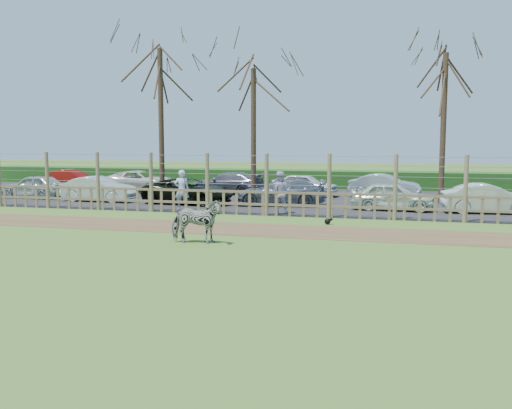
% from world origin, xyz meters
% --- Properties ---
extents(ground, '(120.00, 120.00, 0.00)m').
position_xyz_m(ground, '(0.00, 0.00, 0.00)').
color(ground, olive).
rests_on(ground, ground).
extents(dirt_strip, '(34.00, 2.80, 0.01)m').
position_xyz_m(dirt_strip, '(0.00, 4.50, 0.01)').
color(dirt_strip, brown).
rests_on(dirt_strip, ground).
extents(asphalt, '(44.00, 13.00, 0.04)m').
position_xyz_m(asphalt, '(0.00, 14.50, 0.02)').
color(asphalt, '#232326').
rests_on(asphalt, ground).
extents(hedge, '(46.00, 2.00, 1.10)m').
position_xyz_m(hedge, '(0.00, 21.50, 0.55)').
color(hedge, '#1E4716').
rests_on(hedge, ground).
extents(fence, '(30.16, 0.16, 2.50)m').
position_xyz_m(fence, '(0.00, 8.00, 0.80)').
color(fence, brown).
rests_on(fence, ground).
extents(tree_left, '(4.80, 4.80, 7.88)m').
position_xyz_m(tree_left, '(-6.50, 12.50, 5.62)').
color(tree_left, '#3D2B1E').
rests_on(tree_left, ground).
extents(tree_mid, '(4.80, 4.80, 6.83)m').
position_xyz_m(tree_mid, '(-2.00, 13.50, 4.87)').
color(tree_mid, '#3D2B1E').
rests_on(tree_mid, ground).
extents(tree_right, '(4.80, 4.80, 7.35)m').
position_xyz_m(tree_right, '(7.00, 14.00, 5.24)').
color(tree_right, '#3D2B1E').
rests_on(tree_right, ground).
extents(zebra, '(1.65, 0.93, 1.32)m').
position_xyz_m(zebra, '(-0.58, 1.57, 0.66)').
color(zebra, gray).
rests_on(zebra, ground).
extents(visitor_a, '(0.72, 0.57, 1.72)m').
position_xyz_m(visitor_a, '(-3.83, 8.50, 0.90)').
color(visitor_a, silver).
rests_on(visitor_a, asphalt).
extents(visitor_b, '(0.96, 0.83, 1.72)m').
position_xyz_m(visitor_b, '(0.40, 8.51, 0.90)').
color(visitor_b, silver).
rests_on(visitor_b, asphalt).
extents(crow, '(0.30, 0.22, 0.24)m').
position_xyz_m(crow, '(2.69, 6.31, 0.12)').
color(crow, black).
rests_on(crow, ground).
extents(car_0, '(3.62, 1.67, 1.20)m').
position_xyz_m(car_0, '(-13.09, 11.36, 0.64)').
color(car_0, '#ABBCBA').
rests_on(car_0, asphalt).
extents(car_1, '(3.66, 1.34, 1.20)m').
position_xyz_m(car_1, '(-9.11, 10.83, 0.64)').
color(car_1, silver).
rests_on(car_1, asphalt).
extents(car_2, '(4.49, 2.41, 1.20)m').
position_xyz_m(car_2, '(-4.49, 10.91, 0.64)').
color(car_2, black).
rests_on(car_2, asphalt).
extents(car_3, '(4.32, 2.23, 1.20)m').
position_xyz_m(car_3, '(-0.15, 11.33, 0.64)').
color(car_3, slate).
rests_on(car_3, asphalt).
extents(car_4, '(3.59, 1.60, 1.20)m').
position_xyz_m(car_4, '(4.87, 10.83, 0.64)').
color(car_4, silver).
rests_on(car_4, asphalt).
extents(car_5, '(3.75, 1.63, 1.20)m').
position_xyz_m(car_5, '(8.67, 10.84, 0.64)').
color(car_5, silver).
rests_on(car_5, asphalt).
extents(car_7, '(3.66, 1.31, 1.20)m').
position_xyz_m(car_7, '(-13.90, 16.10, 0.64)').
color(car_7, maroon).
rests_on(car_7, asphalt).
extents(car_8, '(4.41, 2.21, 1.20)m').
position_xyz_m(car_8, '(-9.43, 16.06, 0.64)').
color(car_8, silver).
rests_on(car_8, asphalt).
extents(car_9, '(4.25, 1.98, 1.20)m').
position_xyz_m(car_9, '(-4.18, 15.99, 0.64)').
color(car_9, slate).
rests_on(car_9, asphalt).
extents(car_10, '(3.62, 1.67, 1.20)m').
position_xyz_m(car_10, '(0.21, 15.81, 0.64)').
color(car_10, silver).
rests_on(car_10, asphalt).
extents(car_11, '(3.78, 1.75, 1.20)m').
position_xyz_m(car_11, '(4.33, 16.35, 0.64)').
color(car_11, '#ACBBC5').
rests_on(car_11, asphalt).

